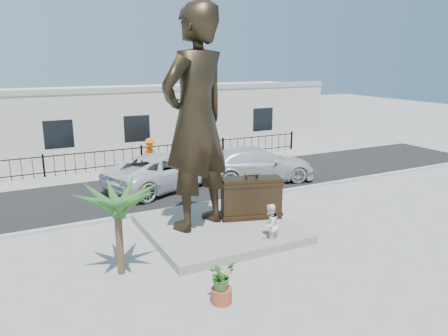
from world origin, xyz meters
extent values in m
plane|color=#9E9991|center=(0.00, 0.00, 0.00)|extent=(100.00, 100.00, 0.00)
cube|color=black|center=(0.00, 8.00, 0.01)|extent=(40.00, 7.00, 0.01)
cube|color=#A5A399|center=(0.00, 4.50, 0.06)|extent=(40.00, 0.25, 0.12)
cube|color=#9E9991|center=(0.00, 12.00, 0.01)|extent=(40.00, 2.50, 0.02)
cube|color=gray|center=(-0.50, 1.50, 0.15)|extent=(5.20, 5.20, 0.30)
cube|color=black|center=(0.00, 12.80, 0.60)|extent=(22.00, 0.10, 1.20)
cube|color=silver|center=(0.00, 17.00, 2.20)|extent=(28.00, 7.00, 4.40)
imported|color=#2D2316|center=(-1.24, 1.75, 4.25)|extent=(3.37, 2.80, 7.90)
cube|color=#312314|center=(0.94, 1.53, 1.10)|extent=(2.39, 1.35, 1.60)
imported|color=white|center=(0.51, -0.46, 0.76)|extent=(0.90, 0.81, 1.51)
imported|color=silver|center=(-0.24, 7.91, 0.89)|extent=(6.92, 4.89, 1.75)
imported|color=silver|center=(4.53, 6.93, 0.89)|extent=(6.50, 3.96, 1.76)
imported|color=orange|center=(0.28, 12.00, 0.93)|extent=(1.35, 1.15, 1.81)
cylinder|color=#9C4429|center=(-2.62, -2.93, 0.20)|extent=(0.56, 0.56, 0.40)
imported|color=#356D23|center=(-2.62, -2.93, 0.79)|extent=(0.83, 0.76, 0.78)
camera|label=1|loc=(-7.35, -12.22, 6.32)|focal=35.00mm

